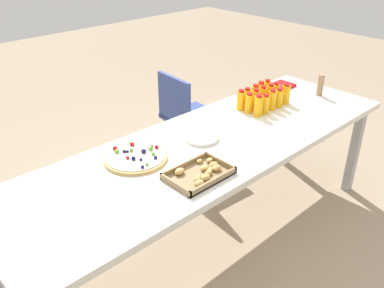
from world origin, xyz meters
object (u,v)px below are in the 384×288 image
Objects in this scene: party_table at (211,151)px; juice_bottle_12 at (272,100)px; juice_bottle_8 at (256,100)px; juice_bottle_10 at (286,94)px; chair_near_left at (186,113)px; juice_bottle_5 at (276,92)px; juice_bottle_9 at (249,103)px; napkin_stack at (283,85)px; fruit_pizza at (135,157)px; juice_bottle_13 at (265,104)px; juice_bottle_1 at (261,92)px; juice_bottle_2 at (255,95)px; juice_bottle_6 at (270,94)px; cardboard_tube at (320,85)px; plate_stack at (201,138)px; snack_tray at (200,173)px; juice_bottle_3 at (247,98)px; juice_bottle_14 at (258,106)px; juice_bottle_7 at (263,97)px; juice_bottle_11 at (279,98)px; juice_bottle_0 at (267,89)px; juice_bottle_4 at (241,100)px.

juice_bottle_12 is (-0.64, -0.05, 0.13)m from party_table.
juice_bottle_8 is 0.25m from juice_bottle_10.
juice_bottle_5 is at bearing 25.20° from chair_near_left.
juice_bottle_9 is at bearing -25.71° from juice_bottle_12.
napkin_stack is at bearing -154.08° from juice_bottle_5.
juice_bottle_10 is 1.23m from fruit_pizza.
juice_bottle_12 is 1.08m from fruit_pizza.
juice_bottle_1 is at bearing -133.41° from juice_bottle_13.
juice_bottle_2 is at bearing -177.23° from fruit_pizza.
juice_bottle_13 is (0.15, 0.08, -0.01)m from juice_bottle_6.
juice_bottle_6 is 0.42m from cardboard_tube.
cardboard_tube is (-1.12, 0.09, 0.07)m from plate_stack.
juice_bottle_2 reaches higher than chair_near_left.
juice_bottle_10 is at bearing 38.29° from napkin_stack.
juice_bottle_6 is at bearing -134.89° from juice_bottle_12.
snack_tray is (1.01, 0.42, -0.05)m from juice_bottle_1.
cardboard_tube is at bearing 156.91° from juice_bottle_3.
juice_bottle_1 is at bearing -61.34° from juice_bottle_10.
chair_near_left is 1.33m from snack_tray.
juice_bottle_3 is at bearing 6.92° from napkin_stack.
juice_bottle_8 is 0.10m from juice_bottle_14.
chair_near_left reaches higher than fruit_pizza.
juice_bottle_3 is 0.39× the size of fruit_pizza.
juice_bottle_7 reaches higher than plate_stack.
juice_bottle_6 reaches higher than juice_bottle_13.
juice_bottle_10 is 0.98× the size of juice_bottle_14.
juice_bottle_7 is (0.00, 0.07, 0.00)m from juice_bottle_2.
snack_tray is at bearing 18.40° from juice_bottle_6.
juice_bottle_11 is (-0.22, 0.08, -0.00)m from juice_bottle_9.
juice_bottle_8 is at bearing 19.42° from juice_bottle_0.
juice_bottle_13 is at bearing 178.52° from juice_bottle_14.
juice_bottle_0 is 1.04× the size of juice_bottle_13.
juice_bottle_7 is 0.98× the size of napkin_stack.
juice_bottle_10 is (-0.30, 0.08, 0.00)m from juice_bottle_9.
plate_stack is (0.50, 0.06, -0.06)m from juice_bottle_9.
juice_bottle_6 is (-0.71, -0.12, 0.13)m from party_table.
juice_bottle_8 reaches higher than napkin_stack.
juice_bottle_0 reaches higher than napkin_stack.
plate_stack is (0.72, -0.02, -0.05)m from juice_bottle_11.
cardboard_tube reaches higher than juice_bottle_6.
juice_bottle_0 is at bearing -130.33° from juice_bottle_6.
juice_bottle_1 reaches higher than juice_bottle_9.
juice_bottle_2 is at bearing -162.69° from party_table.
juice_bottle_4 is 0.07m from juice_bottle_9.
juice_bottle_13 is 0.90× the size of juice_bottle_14.
plate_stack is at bearing -135.78° from snack_tray.
snack_tray is (0.78, 0.41, -0.05)m from juice_bottle_4.
juice_bottle_12 reaches higher than juice_bottle_2.
juice_bottle_5 is at bearing -159.99° from juice_bottle_13.
juice_bottle_2 is at bearing -179.78° from juice_bottle_4.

